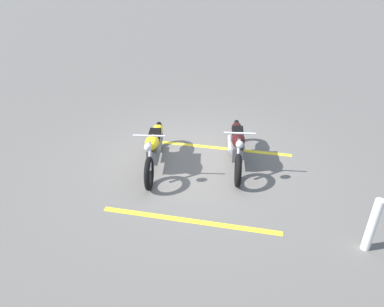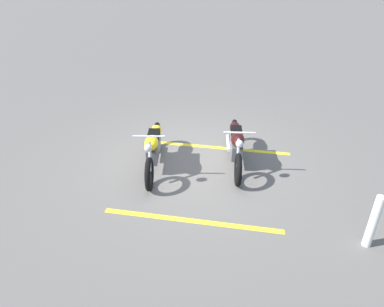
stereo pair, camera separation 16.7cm
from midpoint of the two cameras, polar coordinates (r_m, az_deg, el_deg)
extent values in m
plane|color=#66605B|center=(8.10, 1.37, -1.13)|extent=(60.00, 60.00, 0.00)
torus|color=black|center=(7.09, -6.10, -3.17)|extent=(0.68, 0.17, 0.67)
torus|color=black|center=(8.42, -4.67, 2.72)|extent=(0.68, 0.17, 0.67)
cube|color=#59595E|center=(7.75, -5.31, 0.75)|extent=(0.86, 0.30, 0.32)
ellipsoid|color=yellow|center=(7.37, -5.68, 1.74)|extent=(0.54, 0.33, 0.24)
ellipsoid|color=yellow|center=(8.18, -4.86, 3.59)|extent=(0.58, 0.29, 0.22)
cube|color=black|center=(7.73, -5.29, 3.04)|extent=(0.46, 0.28, 0.09)
cylinder|color=silver|center=(7.14, -5.97, -0.41)|extent=(0.27, 0.08, 0.56)
cylinder|color=silver|center=(6.98, -6.10, 2.79)|extent=(0.09, 0.62, 0.04)
sphere|color=silver|center=(6.87, -6.26, 0.98)|extent=(0.15, 0.15, 0.15)
cylinder|color=silver|center=(8.19, -5.88, 1.19)|extent=(0.71, 0.16, 0.09)
torus|color=black|center=(7.21, 7.90, -2.69)|extent=(0.68, 0.15, 0.67)
torus|color=black|center=(8.56, 7.47, 3.02)|extent=(0.68, 0.15, 0.67)
cube|color=#59595E|center=(7.87, 7.70, 1.13)|extent=(0.85, 0.27, 0.32)
ellipsoid|color=black|center=(7.49, 7.93, 2.12)|extent=(0.54, 0.31, 0.24)
ellipsoid|color=black|center=(8.31, 7.62, 3.89)|extent=(0.57, 0.27, 0.22)
cube|color=black|center=(7.86, 7.80, 3.37)|extent=(0.45, 0.27, 0.09)
cylinder|color=silver|center=(7.27, 7.97, 0.02)|extent=(0.27, 0.07, 0.56)
cylinder|color=silver|center=(7.11, 8.20, 3.17)|extent=(0.07, 0.62, 0.04)
sphere|color=silver|center=(7.00, 8.19, 1.41)|extent=(0.15, 0.15, 0.15)
cylinder|color=silver|center=(8.29, 6.55, 1.56)|extent=(0.70, 0.13, 0.09)
cylinder|color=white|center=(6.33, 27.18, -10.01)|extent=(0.14, 0.14, 0.97)
cube|color=yellow|center=(8.61, 5.40, 0.81)|extent=(0.35, 3.20, 0.01)
cube|color=yellow|center=(6.47, 0.42, -10.53)|extent=(0.35, 3.20, 0.01)
camera|label=1|loc=(0.08, 90.68, -0.40)|focal=33.92mm
camera|label=2|loc=(0.08, -89.32, 0.40)|focal=33.92mm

